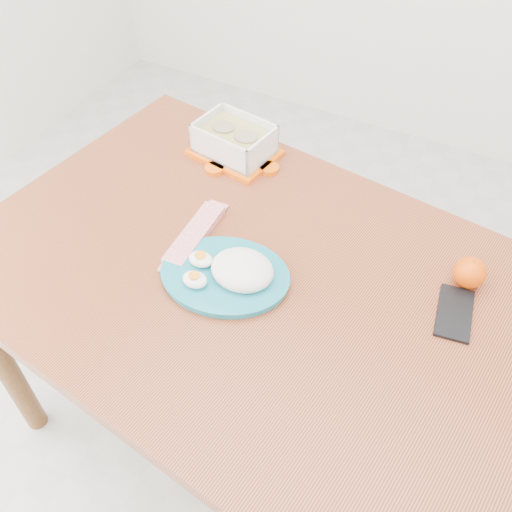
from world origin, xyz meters
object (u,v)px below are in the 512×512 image
at_px(dining_table, 256,301).
at_px(food_container, 234,141).
at_px(rice_plate, 230,272).
at_px(smartphone, 455,313).
at_px(orange_fruit, 470,273).

relative_size(dining_table, food_container, 5.88).
relative_size(food_container, rice_plate, 0.72).
bearing_deg(smartphone, dining_table, -175.51).
height_order(dining_table, orange_fruit, orange_fruit).
distance_m(food_container, orange_fruit, 0.67).
distance_m(food_container, smartphone, 0.70).
bearing_deg(smartphone, food_container, 150.04).
relative_size(dining_table, rice_plate, 4.21).
bearing_deg(rice_plate, food_container, 103.94).
height_order(dining_table, smartphone, smartphone).
xyz_separation_m(food_container, orange_fruit, (0.65, -0.17, -0.01)).
xyz_separation_m(dining_table, food_container, (-0.25, 0.35, 0.14)).
distance_m(orange_fruit, smartphone, 0.10).
distance_m(rice_plate, smartphone, 0.47).
height_order(food_container, rice_plate, food_container).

